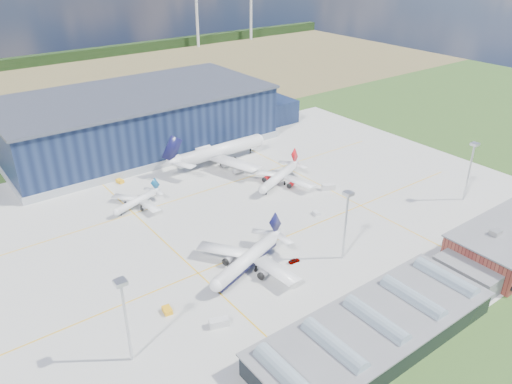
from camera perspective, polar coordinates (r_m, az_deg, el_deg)
The scene contains 21 objects.
ground at distance 171.27m, azimuth 0.28°, elevation -4.13°, with size 600.00×600.00×0.00m, color #29511E.
apron at distance 178.23m, azimuth -1.66°, elevation -2.79°, with size 220.00×160.00×0.08m.
farmland at distance 359.41m, azimuth -21.78°, elevation 10.82°, with size 600.00×220.00×0.01m, color olive.
treeline at distance 434.50m, azimuth -25.04°, elevation 13.31°, with size 600.00×8.00×8.00m, color black.
hangar at distance 243.05m, azimuth -12.89°, elevation 7.85°, with size 145.00×62.00×26.10m.
glass_concourse at distance 131.01m, azimuth 14.44°, elevation -14.39°, with size 78.00×23.00×8.60m.
light_mast_west at distance 117.03m, azimuth -14.82°, elevation -12.71°, with size 2.60×2.60×23.00m.
light_mast_center at distance 150.33m, azimuth 10.29°, elevation -2.57°, with size 2.60×2.60×23.00m.
light_mast_east at distance 199.10m, azimuth 23.37°, elevation 3.14°, with size 2.60×2.60×23.00m.
airliner_navy at distance 147.22m, azimuth -1.11°, elevation -7.09°, with size 36.86×36.06×12.02m, color white, non-canonical shape.
airliner_red at distance 198.72m, azimuth 2.61°, elevation 2.20°, with size 32.59×31.89×10.63m, color white, non-canonical shape.
airliner_widebody at distance 218.63m, azimuth -4.16°, elevation 5.48°, with size 53.11×51.96×17.32m, color white, non-canonical shape.
airliner_regional at distance 187.17m, azimuth -13.61°, elevation -0.71°, with size 23.89×23.37×7.79m, color white, non-canonical shape.
gse_tug_b at distance 137.58m, azimuth -10.11°, elevation -13.17°, with size 2.14×3.21×1.39m, color #F7AA15.
gse_van_a at distance 131.68m, azimuth -4.24°, elevation -14.67°, with size 2.19×5.01×2.19m, color silver.
gse_cart_a at distance 180.30m, azimuth 6.91°, elevation -2.41°, with size 1.89×2.84×1.23m, color silver.
gse_van_b at distance 198.43m, azimuth 8.28°, elevation 0.56°, with size 2.31×5.04×2.31m, color silver.
gse_tug_c at distance 209.57m, azimuth -15.28°, elevation 1.20°, with size 2.02×3.24×1.42m, color #F7AA15.
gse_van_c at distance 183.29m, azimuth 23.66°, elevation -3.97°, with size 2.38×4.96×2.38m, color silver.
car_a at distance 154.20m, azimuth 4.38°, elevation -7.83°, with size 1.51×3.74×1.28m, color #99999E.
car_b at distance 148.94m, azimuth 14.87°, elevation -10.27°, with size 1.14×3.27×1.08m, color #99999E.
Camera 1 is at (-88.60, -116.92, 88.39)m, focal length 35.00 mm.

